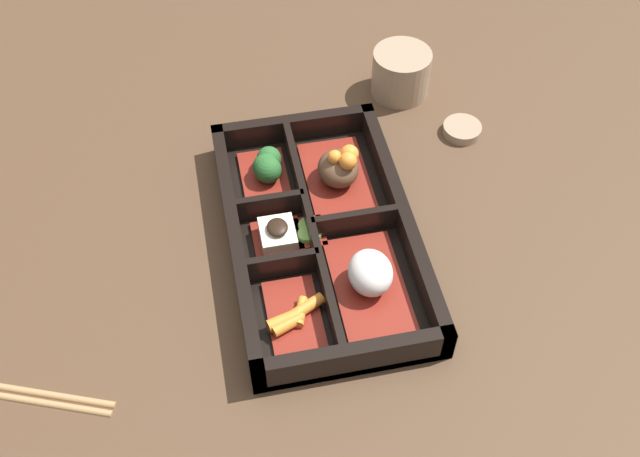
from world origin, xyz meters
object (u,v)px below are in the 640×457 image
Objects in this scene: chopsticks at (11,392)px; sauce_dish at (462,129)px; bowl_rice at (370,277)px; tea_cup at (401,72)px.

sauce_dish reaches higher than chopsticks.
bowl_rice is 2.76× the size of sauce_dish.
sauce_dish is at bearing 30.76° from tea_cup.
tea_cup reaches higher than sauce_dish.
tea_cup is at bearing 159.06° from bowl_rice.
chopsticks is (0.04, -0.36, -0.03)m from bowl_rice.
tea_cup is 1.57× the size of sauce_dish.
bowl_rice is at bearing -39.05° from sauce_dish.
chopsticks is at bearing -53.76° from tea_cup.
sauce_dish is at bearing 115.74° from chopsticks.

